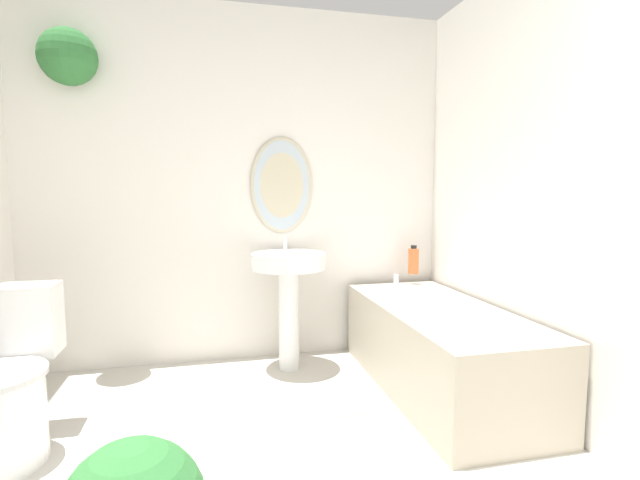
# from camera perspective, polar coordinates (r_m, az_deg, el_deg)

# --- Properties ---
(wall_back) EXTENTS (2.95, 0.33, 2.40)m
(wall_back) POSITION_cam_1_polar(r_m,az_deg,el_deg) (3.23, -10.94, 7.60)
(wall_back) COLOR silver
(wall_back) RESTS_ON ground_plane
(wall_right) EXTENTS (0.06, 2.89, 2.40)m
(wall_right) POSITION_cam_1_polar(r_m,az_deg,el_deg) (2.47, 29.18, 6.05)
(wall_right) COLOR silver
(wall_right) RESTS_ON ground_plane
(pedestal_sink) EXTENTS (0.48, 0.48, 0.87)m
(pedestal_sink) POSITION_cam_1_polar(r_m,az_deg,el_deg) (3.02, -3.89, -5.06)
(pedestal_sink) COLOR white
(pedestal_sink) RESTS_ON ground_plane
(bathtub) EXTENTS (0.65, 1.51, 0.58)m
(bathtub) POSITION_cam_1_polar(r_m,az_deg,el_deg) (2.87, 14.40, -12.57)
(bathtub) COLOR #B2A893
(bathtub) RESTS_ON ground_plane
(shampoo_bottle) EXTENTS (0.08, 0.08, 0.20)m
(shampoo_bottle) POSITION_cam_1_polar(r_m,az_deg,el_deg) (3.42, 11.43, -2.48)
(shampoo_bottle) COLOR #DB6633
(shampoo_bottle) RESTS_ON bathtub
(bath_mat) EXTENTS (0.60, 0.32, 0.02)m
(bath_mat) POSITION_cam_1_polar(r_m,az_deg,el_deg) (2.66, -1.61, -19.78)
(bath_mat) COLOR silver
(bath_mat) RESTS_ON ground_plane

